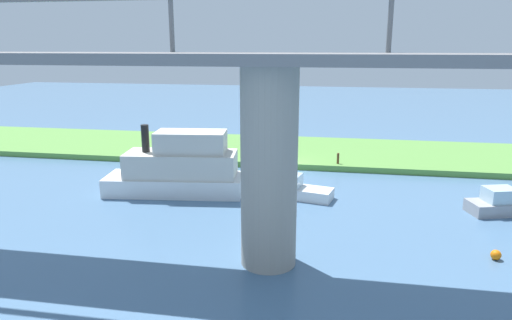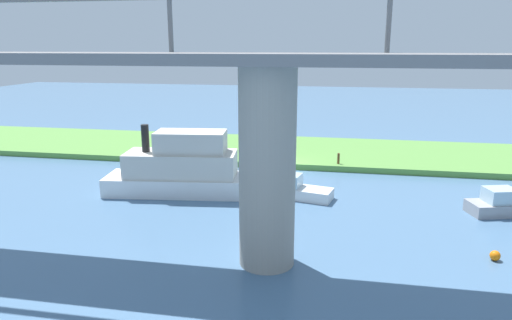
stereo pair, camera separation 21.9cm
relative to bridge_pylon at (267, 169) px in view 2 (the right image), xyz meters
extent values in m
plane|color=#4C7093|center=(1.05, -17.02, -4.69)|extent=(160.00, 160.00, 0.00)
cube|color=#5B9342|center=(1.05, -23.02, -4.44)|extent=(80.00, 12.00, 0.50)
cylinder|color=#9E998E|center=(0.00, 0.00, 0.00)|extent=(2.62, 2.62, 9.38)
cube|color=slate|center=(0.00, 0.00, 4.94)|extent=(71.86, 4.00, 0.50)
cylinder|color=slate|center=(-5.13, -2.00, 6.49)|extent=(0.24, 0.24, 2.60)
cylinder|color=slate|center=(5.13, -2.00, 6.49)|extent=(0.24, 0.24, 2.60)
cylinder|color=#2D334C|center=(3.83, -19.20, -3.91)|extent=(0.29, 0.29, 0.55)
cylinder|color=blue|center=(3.83, -19.20, -3.34)|extent=(0.51, 0.51, 0.60)
sphere|color=tan|center=(3.83, -19.20, -2.92)|extent=(0.24, 0.24, 0.24)
cylinder|color=brown|center=(-3.22, -17.86, -3.74)|extent=(0.20, 0.20, 0.90)
cube|color=white|center=(8.13, -9.39, -4.05)|extent=(9.87, 4.28, 1.27)
cube|color=beige|center=(7.60, -9.46, -2.56)|extent=(7.93, 3.74, 1.70)
cube|color=beige|center=(6.86, -9.54, -0.97)|extent=(5.03, 2.96, 1.49)
cylinder|color=black|center=(10.03, -9.17, -0.76)|extent=(0.53, 0.53, 1.91)
cube|color=#D84C2D|center=(10.66, -9.09, -2.93)|extent=(1.91, 2.10, 0.96)
cube|color=#1E232D|center=(7.49, -15.24, -4.36)|extent=(4.38, 1.85, 0.66)
cube|color=silver|center=(8.05, -15.19, -3.64)|extent=(1.63, 1.33, 0.76)
cube|color=white|center=(-0.49, -9.96, -4.31)|extent=(5.08, 2.75, 0.75)
cube|color=silver|center=(0.14, -10.10, -3.51)|extent=(2.00, 1.72, 0.86)
cube|color=#99999E|center=(-13.77, -9.26, -4.30)|extent=(5.25, 3.05, 0.77)
cube|color=silver|center=(-13.13, -9.08, -3.48)|extent=(2.10, 1.85, 0.88)
sphere|color=orange|center=(-10.92, -2.24, -4.44)|extent=(0.50, 0.50, 0.50)
camera|label=1|loc=(-2.95, 20.03, 5.54)|focal=32.08mm
camera|label=2|loc=(-3.16, 19.99, 5.54)|focal=32.08mm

